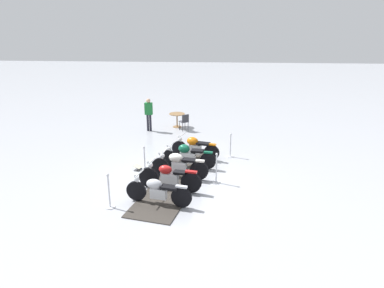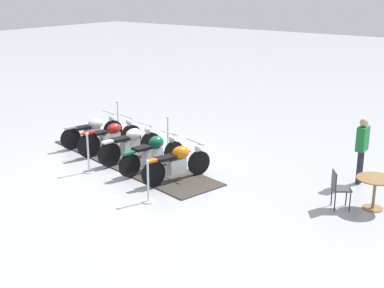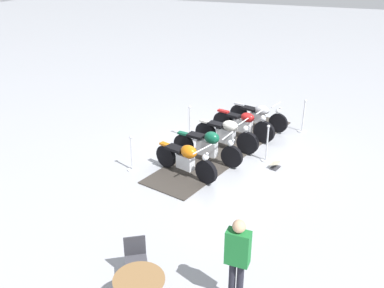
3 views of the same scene
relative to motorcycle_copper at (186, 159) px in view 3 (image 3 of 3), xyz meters
name	(u,v)px [view 3 (image 3 of 3)]	position (x,y,z in m)	size (l,w,h in m)	color
ground_plane	(226,149)	(-2.07, 0.42, -0.51)	(80.00, 80.00, 0.00)	#A8AAB2
display_platform	(226,148)	(-2.07, 0.42, -0.49)	(6.42, 1.53, 0.03)	#38332D
motorcycle_copper	(186,159)	(0.00, 0.00, 0.00)	(0.90, 2.05, 0.96)	black
motorcycle_forest	(208,146)	(-1.04, 0.23, 0.00)	(0.66, 2.24, 0.95)	black
motorcycle_cream	(227,134)	(-2.07, 0.45, 0.01)	(0.66, 2.16, 1.01)	black
motorcycle_maroon	(244,124)	(-3.10, 0.67, -0.01)	(0.72, 2.21, 1.04)	black
motorcycle_chrome	(259,115)	(-4.13, 0.90, -0.02)	(0.74, 2.16, 0.97)	black
stanchion_left_front	(132,159)	(0.30, -1.52, -0.16)	(0.31, 0.31, 1.06)	silver
stanchion_left_mid	(190,127)	(-2.37, -0.94, -0.11)	(0.30, 0.30, 1.14)	silver
stanchion_right_rear	(303,121)	(-4.45, 2.35, -0.11)	(0.31, 0.31, 1.15)	silver
stanchion_right_mid	(267,148)	(-1.78, 1.78, -0.10)	(0.29, 0.29, 1.13)	silver
info_placard	(275,166)	(-1.41, 2.14, -0.44)	(0.38, 0.33, 0.21)	#333338
cafe_table	(139,287)	(4.72, 1.28, 0.06)	(0.86, 0.86, 0.76)	olive
cafe_chair_near_table	(136,257)	(4.05, 0.81, 0.02)	(0.56, 0.56, 0.90)	#2D2D33
bystander_person	(237,256)	(3.87, 2.67, 0.53)	(0.23, 0.40, 1.74)	#23232D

